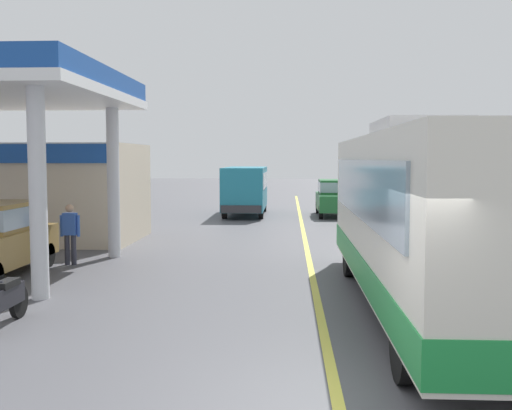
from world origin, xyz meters
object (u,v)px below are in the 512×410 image
object	(u,v)px
motorcycle_parked_forecourt	(3,301)
pedestrian_by_shop	(70,231)
minibus_opposing_lane	(246,186)
coach_bus_main	(427,221)
car_trailing_behind_bus	(334,196)

from	to	relation	value
motorcycle_parked_forecourt	pedestrian_by_shop	distance (m)	6.19
pedestrian_by_shop	motorcycle_parked_forecourt	bearing A→B (deg)	-80.42
motorcycle_parked_forecourt	pedestrian_by_shop	xyz separation A→B (m)	(-1.03, 6.09, 0.49)
minibus_opposing_lane	motorcycle_parked_forecourt	distance (m)	21.25
minibus_opposing_lane	motorcycle_parked_forecourt	bearing A→B (deg)	-97.34
minibus_opposing_lane	pedestrian_by_shop	bearing A→B (deg)	-104.03
pedestrian_by_shop	coach_bus_main	bearing A→B (deg)	-27.74
minibus_opposing_lane	motorcycle_parked_forecourt	world-z (taller)	minibus_opposing_lane
coach_bus_main	motorcycle_parked_forecourt	xyz separation A→B (m)	(-7.54, -1.58, -1.28)
coach_bus_main	minibus_opposing_lane	size ratio (longest dim) A/B	1.80
motorcycle_parked_forecourt	car_trailing_behind_bus	xyz separation A→B (m)	(7.21, 20.73, 0.57)
coach_bus_main	car_trailing_behind_bus	xyz separation A→B (m)	(-0.32, 19.15, -0.71)
minibus_opposing_lane	car_trailing_behind_bus	world-z (taller)	minibus_opposing_lane
minibus_opposing_lane	pedestrian_by_shop	distance (m)	15.43
coach_bus_main	minibus_opposing_lane	world-z (taller)	coach_bus_main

